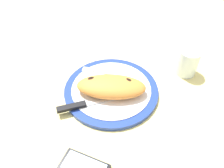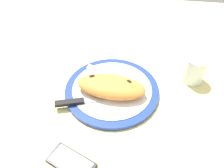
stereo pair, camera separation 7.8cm
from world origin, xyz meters
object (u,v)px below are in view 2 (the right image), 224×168
(calzone, at_px, (110,86))
(smartphone, at_px, (71,162))
(water_glass, at_px, (194,71))
(plate, at_px, (112,90))
(fork, at_px, (104,71))
(knife, at_px, (79,101))

(calzone, height_order, smartphone, calzone)
(smartphone, xyz_separation_m, water_glass, (-0.35, -0.38, 0.04))
(plate, relative_size, fork, 1.95)
(plate, distance_m, knife, 0.13)
(calzone, relative_size, smartphone, 1.65)
(plate, bearing_deg, water_glass, -160.56)
(fork, xyz_separation_m, water_glass, (-0.32, -0.02, 0.02))
(plate, relative_size, knife, 1.49)
(calzone, distance_m, knife, 0.11)
(plate, bearing_deg, knife, 38.99)
(fork, relative_size, knife, 0.76)
(knife, bearing_deg, water_glass, -154.81)
(fork, relative_size, water_glass, 1.67)
(plate, bearing_deg, calzone, 76.21)
(plate, xyz_separation_m, fork, (0.04, -0.08, 0.01))
(calzone, bearing_deg, smartphone, 75.24)
(calzone, height_order, fork, calzone)
(knife, bearing_deg, plate, -141.01)
(calzone, bearing_deg, water_glass, -157.62)
(water_glass, bearing_deg, smartphone, 46.74)
(plate, height_order, calzone, calzone)
(calzone, bearing_deg, fork, -69.75)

